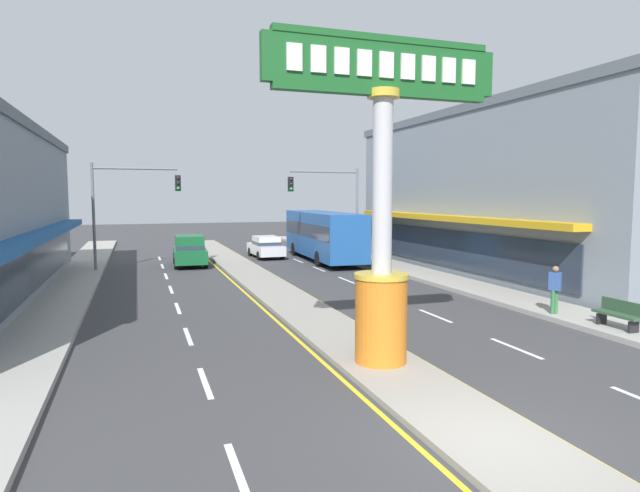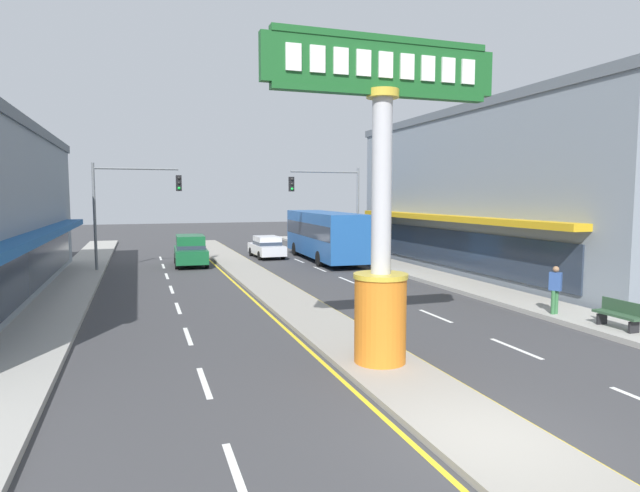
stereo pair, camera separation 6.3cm
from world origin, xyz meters
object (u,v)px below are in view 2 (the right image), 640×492
Objects in this scene: traffic_light_right_side at (333,197)px; sedan_near_right_lane at (267,247)px; district_sign at (381,220)px; traffic_light_left_side at (127,198)px; storefront_right at (516,192)px; suv_near_left_lane at (190,250)px; pedestrian_near_kerb at (555,287)px; street_bench at (619,314)px; bus_far_right_lane at (324,233)px.

sedan_near_right_lane is (-3.58, 3.82, -3.46)m from traffic_light_right_side.
traffic_light_left_side is (-6.33, 20.38, 0.48)m from district_sign.
sedan_near_right_lane is (2.74, 24.67, -2.97)m from district_sign.
storefront_right reaches higher than suv_near_left_lane.
street_bench is at bearing -79.80° from pedestrian_near_kerb.
traffic_light_left_side is 3.62× the size of pedestrian_near_kerb.
pedestrian_near_kerb is (5.40, -21.76, 0.36)m from sedan_near_right_lane.
storefront_right is (14.70, 13.32, 0.79)m from district_sign.
storefront_right is 12.77m from pedestrian_near_kerb.
traffic_light_left_side is 1.33× the size of suv_near_left_lane.
street_bench is (-6.14, -12.74, -3.91)m from storefront_right.
suv_near_left_lane is 2.73× the size of pedestrian_near_kerb.
storefront_right is at bearing -26.52° from suv_near_left_lane.
traffic_light_left_side is 5.12m from suv_near_left_lane.
pedestrian_near_kerb is (8.14, 2.90, -2.61)m from district_sign.
district_sign is 25.00m from sedan_near_right_lane.
traffic_light_left_side is 25.03m from street_bench.
traffic_light_left_side is 3.88× the size of street_bench.
traffic_light_left_side is at bearing 129.62° from pedestrian_near_kerb.
district_sign reaches higher than traffic_light_left_side.
traffic_light_right_side is 18.29m from pedestrian_near_kerb.
bus_far_right_lane reaches higher than street_bench.
storefront_right is 22.18m from traffic_light_left_side.
suv_near_left_lane is 2.92× the size of street_bench.
traffic_light_right_side is 1.43× the size of sedan_near_right_lane.
suv_near_left_lane reaches higher than sedan_near_right_lane.
traffic_light_left_side is at bearing 161.44° from storefront_right.
traffic_light_left_side reaches higher than suv_near_left_lane.
sedan_near_right_lane is 22.42m from pedestrian_near_kerb.
suv_near_left_lane is at bearing 24.57° from traffic_light_left_side.
bus_far_right_lane is (6.04, 21.91, -1.89)m from district_sign.
storefront_right reaches higher than traffic_light_right_side.
storefront_right is at bearing -41.94° from traffic_light_right_side.
sedan_near_right_lane is 2.54× the size of pedestrian_near_kerb.
traffic_light_left_side is at bearing -172.95° from bus_far_right_lane.
district_sign is 21.79m from traffic_light_right_side.
traffic_light_right_side is at bearing 73.11° from district_sign.
sedan_near_right_lane reaches higher than street_bench.
district_sign is at bearing -160.37° from pedestrian_near_kerb.
bus_far_right_lane is 6.60× the size of pedestrian_near_kerb.
district_sign is 1.86× the size of sedan_near_right_lane.
sedan_near_right_lane is 4.43m from bus_far_right_lane.
suv_near_left_lane is at bearing 172.59° from traffic_light_right_side.
pedestrian_near_kerb is at bearing -76.07° from sedan_near_right_lane.
storefront_right is 3.76× the size of traffic_light_right_side.
storefront_right is 4.98× the size of suv_near_left_lane.
suv_near_left_lane is (-5.48, -2.65, 0.20)m from sedan_near_right_lane.
storefront_right is at bearing 57.82° from pedestrian_near_kerb.
traffic_light_left_side reaches higher than bus_far_right_lane.
pedestrian_near_kerb is at bearing -83.70° from bus_far_right_lane.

